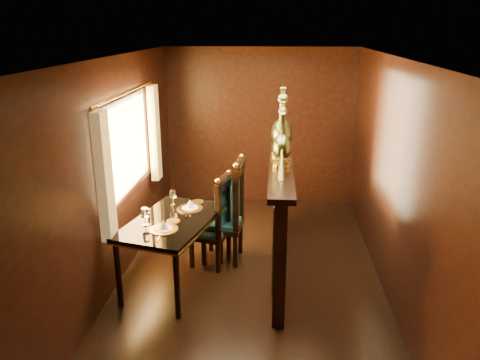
{
  "coord_description": "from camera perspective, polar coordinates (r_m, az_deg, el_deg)",
  "views": [
    {
      "loc": [
        0.26,
        -4.89,
        2.81
      ],
      "look_at": [
        -0.15,
        0.28,
        1.09
      ],
      "focal_mm": 35.0,
      "sensor_mm": 36.0,
      "label": 1
    }
  ],
  "objects": [
    {
      "name": "ground",
      "position": [
        5.64,
        1.29,
        -11.49
      ],
      "size": [
        5.0,
        5.0,
        0.0
      ],
      "primitive_type": "plane",
      "color": "black",
      "rests_on": "ground"
    },
    {
      "name": "room_shell",
      "position": [
        5.07,
        0.47,
        4.36
      ],
      "size": [
        3.04,
        5.04,
        2.52
      ],
      "color": "black",
      "rests_on": "ground"
    },
    {
      "name": "partition",
      "position": [
        5.6,
        4.81,
        -3.7
      ],
      "size": [
        0.26,
        2.7,
        1.36
      ],
      "color": "black",
      "rests_on": "ground"
    },
    {
      "name": "dining_table",
      "position": [
        5.22,
        -8.27,
        -5.48
      ],
      "size": [
        1.11,
        1.49,
        0.99
      ],
      "rotation": [
        0.0,
        0.0,
        -0.25
      ],
      "color": "black",
      "rests_on": "ground"
    },
    {
      "name": "chair_left",
      "position": [
        5.59,
        -2.65,
        -4.73
      ],
      "size": [
        0.52,
        0.54,
        1.18
      ],
      "rotation": [
        0.0,
        0.0,
        -0.27
      ],
      "color": "black",
      "rests_on": "ground"
    },
    {
      "name": "chair_right",
      "position": [
        5.7,
        -0.94,
        -3.46
      ],
      "size": [
        0.52,
        0.54,
        1.33
      ],
      "rotation": [
        0.0,
        0.0,
        -0.09
      ],
      "color": "black",
      "rests_on": "ground"
    },
    {
      "name": "peacock_left",
      "position": [
        4.98,
        5.16,
        5.39
      ],
      "size": [
        0.21,
        0.57,
        0.68
      ],
      "primitive_type": null,
      "color": "#1B5334",
      "rests_on": "partition"
    },
    {
      "name": "peacock_right",
      "position": [
        5.44,
        5.15,
        7.25
      ],
      "size": [
        0.26,
        0.68,
        0.81
      ],
      "primitive_type": null,
      "color": "#1B5334",
      "rests_on": "partition"
    }
  ]
}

